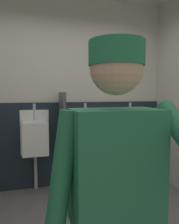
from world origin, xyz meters
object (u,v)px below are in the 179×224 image
Objects in this scene: urinal_left at (35,137)px; urinal_right at (133,132)px; person at (116,188)px; urinal_middle at (87,135)px.

urinal_left is 1.50m from urinal_right.
urinal_right is at bearing 61.06° from person.
urinal_left is 0.77× the size of person.
urinal_middle is at bearing 78.18° from person.
urinal_left is 1.00× the size of urinal_middle.
urinal_left is at bearing 97.66° from person.
urinal_left is 0.75m from urinal_middle.
person is (-0.46, -2.18, 0.17)m from urinal_middle.
urinal_middle is 1.00× the size of urinal_right.
urinal_right is (1.50, 0.00, 0.00)m from urinal_left.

